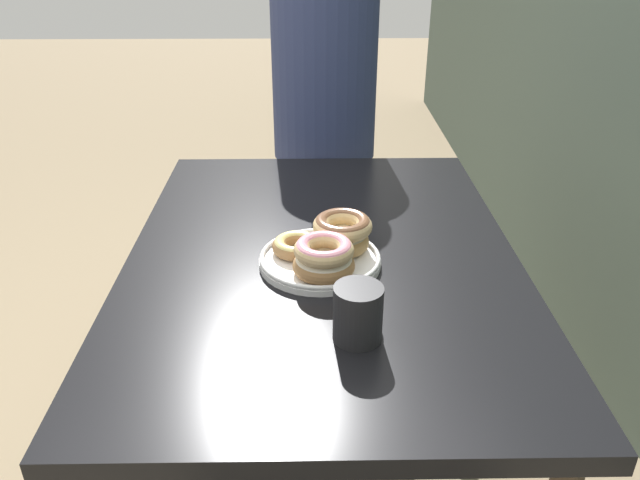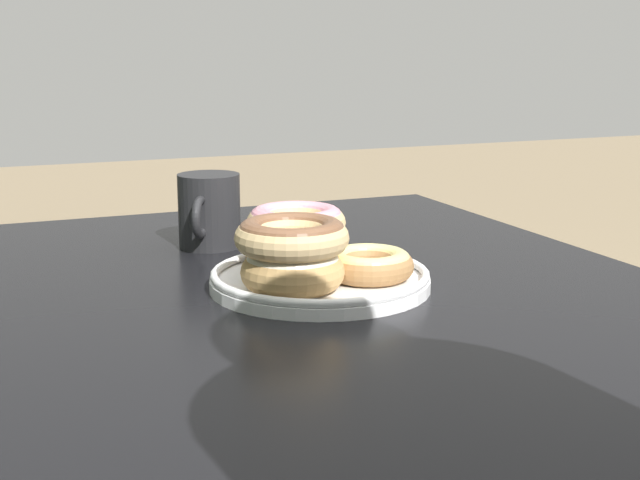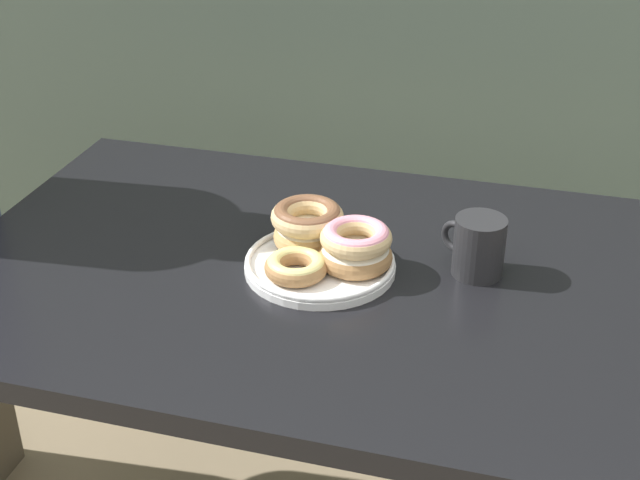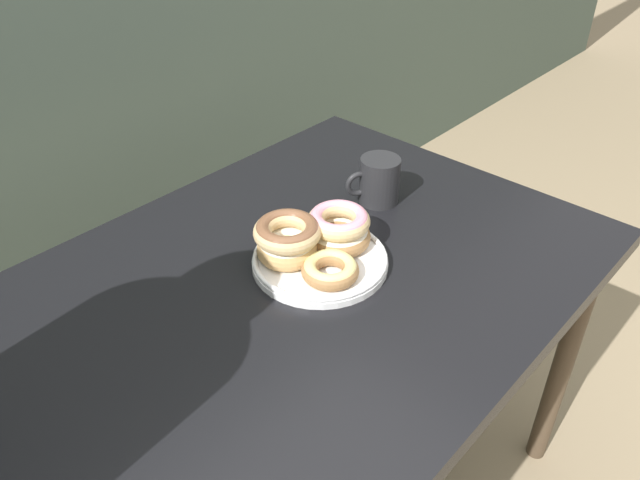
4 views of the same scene
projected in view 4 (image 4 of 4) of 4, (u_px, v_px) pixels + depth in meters
The scene contains 3 objects.
dining_table at pixel (299, 305), 1.24m from camera, with size 1.21×0.87×0.75m.
donut_plate at pixel (317, 244), 1.21m from camera, with size 0.27×0.27×0.10m.
coffee_mug at pixel (379, 180), 1.39m from camera, with size 0.12×0.09×0.11m.
Camera 4 is at (-0.67, -0.50, 1.50)m, focal length 35.00 mm.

